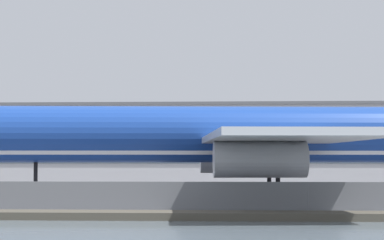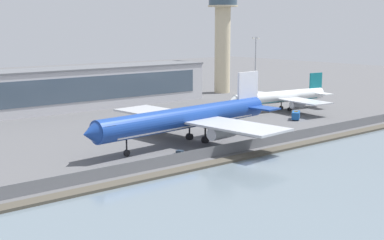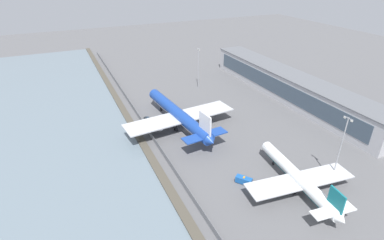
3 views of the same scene
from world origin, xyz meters
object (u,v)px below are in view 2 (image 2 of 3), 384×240
at_px(baggage_tug, 179,156).
at_px(control_tower, 223,32).
at_px(cargo_jet_blue, 189,118).
at_px(passenger_jet_white_teal, 281,97).
at_px(ops_van, 296,115).
at_px(apron_light_mast_apron_east, 255,68).

height_order(baggage_tug, control_tower, control_tower).
xyz_separation_m(cargo_jet_blue, control_tower, (70.28, 65.26, 18.63)).
height_order(cargo_jet_blue, control_tower, control_tower).
xyz_separation_m(baggage_tug, control_tower, (81.77, 75.95, 23.70)).
distance_m(cargo_jet_blue, passenger_jet_white_teal, 55.84).
xyz_separation_m(ops_van, control_tower, (26.45, 60.46, 23.23)).
bearing_deg(control_tower, baggage_tug, -137.11).
bearing_deg(control_tower, ops_van, -113.63).
distance_m(cargo_jet_blue, apron_light_mast_apron_east, 63.52).
distance_m(baggage_tug, control_tower, 114.09).
height_order(control_tower, apron_light_mast_apron_east, control_tower).
bearing_deg(cargo_jet_blue, ops_van, 6.25).
relative_size(cargo_jet_blue, ops_van, 10.31).
bearing_deg(passenger_jet_white_teal, ops_van, -123.37).
bearing_deg(apron_light_mast_apron_east, control_tower, 64.89).
bearing_deg(ops_van, apron_light_mast_apron_east, 68.27).
distance_m(cargo_jet_blue, baggage_tug, 16.49).
relative_size(passenger_jet_white_teal, ops_van, 7.47).
relative_size(ops_van, apron_light_mast_apron_east, 0.23).
bearing_deg(control_tower, cargo_jet_blue, -137.12).
height_order(passenger_jet_white_teal, baggage_tug, passenger_jet_white_teal).
xyz_separation_m(baggage_tug, ops_van, (55.32, 15.49, 0.47)).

